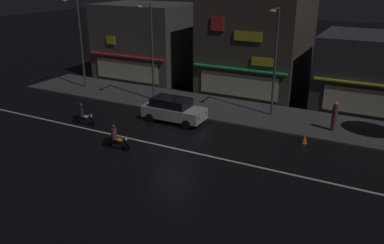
% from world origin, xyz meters
% --- Properties ---
extents(ground_plane, '(140.00, 140.00, 0.00)m').
position_xyz_m(ground_plane, '(0.00, 0.00, 0.00)').
color(ground_plane, black).
extents(lane_divider_stripe, '(34.15, 0.16, 0.01)m').
position_xyz_m(lane_divider_stripe, '(0.00, 0.00, 0.01)').
color(lane_divider_stripe, beige).
rests_on(lane_divider_stripe, ground).
extents(sidewalk_far, '(35.95, 5.13, 0.14)m').
position_xyz_m(sidewalk_far, '(0.00, 7.67, 0.07)').
color(sidewalk_far, '#424447').
rests_on(sidewalk_far, ground).
extents(storefront_left_block, '(8.33, 6.71, 6.92)m').
position_xyz_m(storefront_left_block, '(-10.78, 13.51, 3.46)').
color(storefront_left_block, '#56514C').
rests_on(storefront_left_block, ground).
extents(storefront_right_block, '(8.07, 8.26, 8.21)m').
position_xyz_m(storefront_right_block, '(0.00, 14.28, 4.10)').
color(storefront_right_block, '#4C443A').
rests_on(storefront_right_block, ground).
extents(streetlamp_west, '(0.44, 1.64, 7.61)m').
position_xyz_m(streetlamp_west, '(-13.23, 7.14, 4.59)').
color(streetlamp_west, '#47494C').
rests_on(streetlamp_west, sidewalk_far).
extents(streetlamp_mid, '(0.44, 1.64, 7.43)m').
position_xyz_m(streetlamp_mid, '(-5.89, 6.85, 4.50)').
color(streetlamp_mid, '#47494C').
rests_on(streetlamp_mid, sidewalk_far).
extents(streetlamp_east, '(0.44, 1.64, 7.46)m').
position_xyz_m(streetlamp_east, '(3.45, 7.76, 4.52)').
color(streetlamp_east, '#47494C').
rests_on(streetlamp_east, sidewalk_far).
extents(pedestrian_on_sidewalk, '(0.33, 0.33, 1.92)m').
position_xyz_m(pedestrian_on_sidewalk, '(7.87, 6.89, 1.04)').
color(pedestrian_on_sidewalk, brown).
rests_on(pedestrian_on_sidewalk, sidewalk_far).
extents(parked_car_near_kerb, '(4.30, 1.98, 1.67)m').
position_xyz_m(parked_car_near_kerb, '(-2.24, 3.88, 0.87)').
color(parked_car_near_kerb, silver).
rests_on(parked_car_near_kerb, ground).
extents(motorcycle_lead, '(1.90, 0.60, 1.52)m').
position_xyz_m(motorcycle_lead, '(-2.93, -1.63, 0.63)').
color(motorcycle_lead, black).
rests_on(motorcycle_lead, ground).
extents(motorcycle_opposite_lane, '(1.90, 0.60, 1.52)m').
position_xyz_m(motorcycle_opposite_lane, '(-7.32, 0.50, 0.63)').
color(motorcycle_opposite_lane, black).
rests_on(motorcycle_opposite_lane, ground).
extents(traffic_cone, '(0.36, 0.36, 0.55)m').
position_xyz_m(traffic_cone, '(6.63, 4.32, 0.28)').
color(traffic_cone, orange).
rests_on(traffic_cone, ground).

